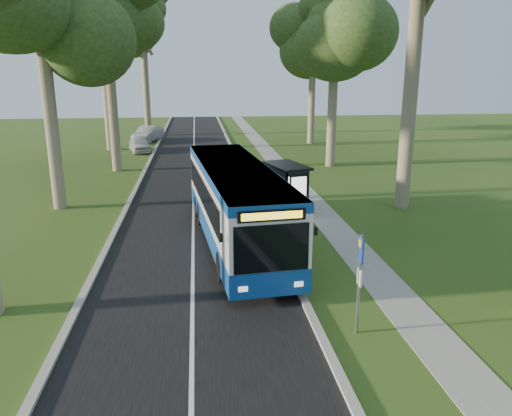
{
  "coord_description": "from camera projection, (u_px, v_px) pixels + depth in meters",
  "views": [
    {
      "loc": [
        -3.19,
        -18.49,
        7.08
      ],
      "look_at": [
        -0.88,
        1.05,
        1.6
      ],
      "focal_mm": 35.0,
      "sensor_mm": 36.0,
      "label": 1
    }
  ],
  "objects": [
    {
      "name": "tree_west_c",
      "position": [
        105.0,
        10.0,
        33.22
      ],
      "size": [
        5.2,
        5.2,
        14.74
      ],
      "color": "#7A6B56",
      "rests_on": "ground"
    },
    {
      "name": "kerb_west",
      "position": [
        132.0,
        196.0,
        28.71
      ],
      "size": [
        0.25,
        100.0,
        0.12
      ],
      "primitive_type": "cube",
      "color": "#9E9B93",
      "rests_on": "ground"
    },
    {
      "name": "bus_shelter",
      "position": [
        291.0,
        180.0,
        24.96
      ],
      "size": [
        2.25,
        3.17,
        2.46
      ],
      "rotation": [
        0.0,
        0.0,
        0.27
      ],
      "color": "black",
      "rests_on": "ground"
    },
    {
      "name": "bus_stop_sign",
      "position": [
        360.0,
        274.0,
        13.43
      ],
      "size": [
        0.1,
        0.4,
        2.87
      ],
      "rotation": [
        0.0,
        0.0,
        -0.06
      ],
      "color": "gray",
      "rests_on": "ground"
    },
    {
      "name": "tree_east_d",
      "position": [
        314.0,
        32.0,
        46.76
      ],
      "size": [
        5.2,
        5.2,
        14.06
      ],
      "color": "#7A6B56",
      "rests_on": "ground"
    },
    {
      "name": "bus",
      "position": [
        236.0,
        204.0,
        20.67
      ],
      "size": [
        3.76,
        12.56,
        3.28
      ],
      "rotation": [
        0.0,
        0.0,
        0.1
      ],
      "color": "silver",
      "rests_on": "ground"
    },
    {
      "name": "road",
      "position": [
        194.0,
        195.0,
        29.12
      ],
      "size": [
        7.0,
        100.0,
        0.02
      ],
      "primitive_type": "cube",
      "color": "black",
      "rests_on": "ground"
    },
    {
      "name": "car_white",
      "position": [
        140.0,
        144.0,
        44.14
      ],
      "size": [
        2.51,
        4.24,
        1.35
      ],
      "primitive_type": "imported",
      "rotation": [
        0.0,
        0.0,
        0.24
      ],
      "color": "silver",
      "rests_on": "ground"
    },
    {
      "name": "car_silver",
      "position": [
        148.0,
        134.0,
        50.25
      ],
      "size": [
        3.07,
        5.09,
        1.58
      ],
      "primitive_type": "imported",
      "rotation": [
        0.0,
        0.0,
        -0.31
      ],
      "color": "#96999D",
      "rests_on": "ground"
    },
    {
      "name": "ground",
      "position": [
        281.0,
        253.0,
        19.95
      ],
      "size": [
        120.0,
        120.0,
        0.0
      ],
      "primitive_type": "plane",
      "color": "#304E18",
      "rests_on": "ground"
    },
    {
      "name": "tree_east_c",
      "position": [
        336.0,
        9.0,
        34.95
      ],
      "size": [
        5.2,
        5.2,
        15.07
      ],
      "color": "#7A6B56",
      "rests_on": "ground"
    },
    {
      "name": "centre_line",
      "position": [
        194.0,
        195.0,
        29.12
      ],
      "size": [
        0.12,
        100.0,
        0.0
      ],
      "primitive_type": "cube",
      "color": "white",
      "rests_on": "road"
    },
    {
      "name": "litter_bin",
      "position": [
        300.0,
        205.0,
        25.08
      ],
      "size": [
        0.53,
        0.53,
        0.93
      ],
      "rotation": [
        0.0,
        0.0,
        -0.09
      ],
      "color": "black",
      "rests_on": "ground"
    },
    {
      "name": "tree_west_e",
      "position": [
        142.0,
        18.0,
        52.06
      ],
      "size": [
        5.2,
        5.2,
        16.55
      ],
      "color": "#7A6B56",
      "rests_on": "ground"
    },
    {
      "name": "footpath",
      "position": [
        303.0,
        192.0,
        29.86
      ],
      "size": [
        1.5,
        100.0,
        0.02
      ],
      "primitive_type": "cube",
      "color": "gray",
      "rests_on": "ground"
    },
    {
      "name": "kerb_east",
      "position": [
        253.0,
        192.0,
        29.5
      ],
      "size": [
        0.25,
        100.0,
        0.12
      ],
      "primitive_type": "cube",
      "color": "#9E9B93",
      "rests_on": "ground"
    }
  ]
}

